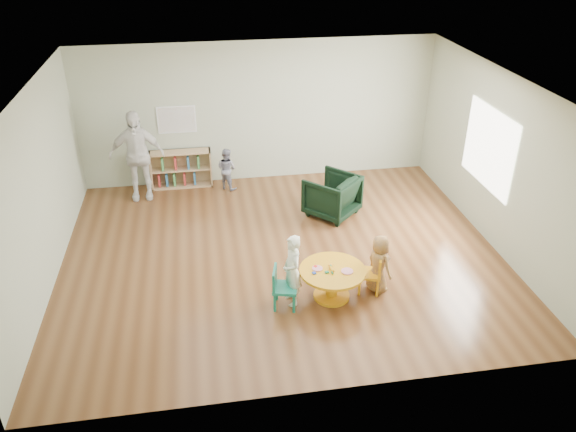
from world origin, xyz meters
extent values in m
plane|color=#56341B|center=(0.00, 0.00, 0.00)|extent=(7.00, 7.00, 0.00)
cube|color=white|center=(0.00, 0.00, 2.75)|extent=(7.00, 6.00, 0.10)
cube|color=#A1AD94|center=(0.00, 3.00, 1.40)|extent=(7.00, 0.10, 2.80)
cube|color=#A1AD94|center=(0.00, -3.00, 1.40)|extent=(7.00, 0.10, 2.80)
cube|color=#A1AD94|center=(-3.50, 0.00, 1.40)|extent=(0.10, 6.00, 2.80)
cube|color=#A1AD94|center=(3.50, 0.00, 1.40)|extent=(0.10, 6.00, 2.80)
cube|color=silver|center=(3.48, 0.30, 1.50)|extent=(0.02, 1.60, 1.30)
cylinder|color=orange|center=(0.54, -1.25, 0.22)|extent=(0.17, 0.17, 0.43)
cylinder|color=orange|center=(0.54, -1.25, 0.02)|extent=(0.53, 0.53, 0.04)
cylinder|color=orange|center=(0.54, -1.25, 0.45)|extent=(0.95, 0.95, 0.04)
cylinder|color=pink|center=(0.32, -1.20, 0.48)|extent=(0.15, 0.15, 0.02)
cylinder|color=pink|center=(0.72, -1.34, 0.48)|extent=(0.17, 0.17, 0.02)
cylinder|color=orange|center=(0.51, -1.27, 0.49)|extent=(0.06, 0.12, 0.04)
cylinder|color=#14723D|center=(0.50, -1.36, 0.49)|extent=(0.03, 0.05, 0.02)
cylinder|color=#14723D|center=(0.52, -1.19, 0.49)|extent=(0.03, 0.05, 0.02)
cube|color=red|center=(0.31, -1.16, 0.48)|extent=(0.07, 0.07, 0.02)
cube|color=orange|center=(0.53, -1.16, 0.48)|extent=(0.07, 0.07, 0.02)
cube|color=#1835B7|center=(0.26, -1.31, 0.48)|extent=(0.06, 0.06, 0.02)
cube|color=#14723D|center=(0.44, -1.32, 0.48)|extent=(0.06, 0.05, 0.02)
cube|color=#167A63|center=(-0.16, -1.36, 0.31)|extent=(0.40, 0.40, 0.04)
cube|color=#167A63|center=(-0.30, -1.32, 0.48)|extent=(0.11, 0.33, 0.29)
cylinder|color=#167A63|center=(-0.26, -1.20, 0.14)|extent=(0.04, 0.04, 0.29)
cylinder|color=#167A63|center=(-0.32, -1.45, 0.14)|extent=(0.04, 0.04, 0.29)
cylinder|color=#167A63|center=(0.00, -1.26, 0.14)|extent=(0.04, 0.04, 0.29)
cylinder|color=#167A63|center=(-0.06, -1.52, 0.14)|extent=(0.04, 0.04, 0.29)
cube|color=orange|center=(1.10, -1.19, 0.30)|extent=(0.41, 0.41, 0.04)
cube|color=orange|center=(1.24, -1.23, 0.46)|extent=(0.13, 0.32, 0.28)
cylinder|color=orange|center=(1.19, -1.35, 0.14)|extent=(0.04, 0.04, 0.28)
cylinder|color=orange|center=(1.27, -1.11, 0.14)|extent=(0.04, 0.04, 0.28)
cylinder|color=orange|center=(0.94, -1.27, 0.14)|extent=(0.04, 0.04, 0.28)
cylinder|color=orange|center=(1.02, -1.03, 0.14)|extent=(0.04, 0.04, 0.28)
cube|color=tan|center=(-2.19, 2.83, 0.38)|extent=(0.03, 0.30, 0.75)
cube|color=tan|center=(-1.01, 2.83, 0.38)|extent=(0.03, 0.30, 0.75)
cube|color=tan|center=(-1.60, 2.83, 0.01)|extent=(1.20, 0.30, 0.03)
cube|color=tan|center=(-1.60, 2.83, 0.73)|extent=(1.20, 0.30, 0.03)
cube|color=tan|center=(-1.60, 2.83, 0.38)|extent=(1.14, 0.28, 0.03)
cube|color=tan|center=(-1.60, 2.97, 0.38)|extent=(1.20, 0.02, 0.75)
cube|color=#B0302F|center=(-2.05, 2.81, 0.18)|extent=(0.04, 0.18, 0.26)
cube|color=teal|center=(-1.90, 2.81, 0.18)|extent=(0.04, 0.18, 0.26)
cube|color=#46994F|center=(-1.75, 2.81, 0.18)|extent=(0.04, 0.18, 0.26)
cube|color=#B0302F|center=(-1.55, 2.81, 0.18)|extent=(0.04, 0.18, 0.26)
cube|color=teal|center=(-1.35, 2.81, 0.18)|extent=(0.04, 0.18, 0.26)
cube|color=#46994F|center=(-1.95, 2.81, 0.53)|extent=(0.04, 0.18, 0.26)
cube|color=#B0302F|center=(-1.70, 2.81, 0.53)|extent=(0.04, 0.18, 0.26)
cube|color=teal|center=(-1.45, 2.81, 0.53)|extent=(0.04, 0.18, 0.26)
cube|color=#46994F|center=(-1.25, 2.81, 0.53)|extent=(0.04, 0.18, 0.26)
cube|color=white|center=(-1.60, 2.98, 1.35)|extent=(0.74, 0.01, 0.54)
cube|color=#DB512E|center=(-1.60, 2.98, 1.35)|extent=(0.70, 0.00, 0.50)
imported|color=black|center=(1.10, 1.18, 0.38)|extent=(1.17, 1.17, 0.76)
imported|color=white|center=(-0.05, -1.28, 0.54)|extent=(0.32, 0.43, 1.08)
imported|color=#F8A71B|center=(1.24, -1.19, 0.45)|extent=(0.44, 0.52, 0.91)
imported|color=#1A1F41|center=(-0.71, 2.58, 0.42)|extent=(0.52, 0.51, 0.84)
imported|color=white|center=(-2.38, 2.46, 0.87)|extent=(1.02, 0.43, 1.74)
camera|label=1|loc=(-1.14, -7.63, 4.97)|focal=35.00mm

